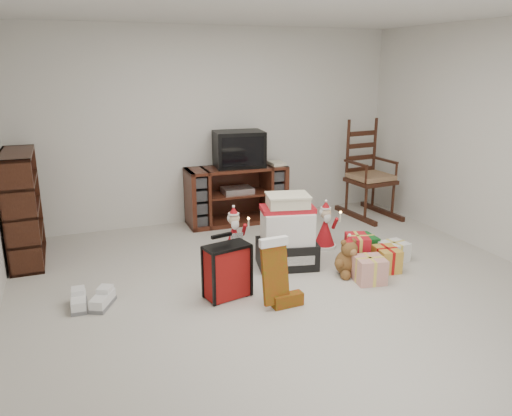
{
  "coord_description": "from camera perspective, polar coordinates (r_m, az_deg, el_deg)",
  "views": [
    {
      "loc": [
        -1.84,
        -3.78,
        2.05
      ],
      "look_at": [
        -0.14,
        0.6,
        0.68
      ],
      "focal_mm": 35.0,
      "sensor_mm": 36.0,
      "label": 1
    }
  ],
  "objects": [
    {
      "name": "mrs_claus_figurine",
      "position": [
        5.48,
        -2.54,
        -3.28
      ],
      "size": [
        0.27,
        0.26,
        0.56
      ],
      "color": "#A51118",
      "rests_on": "floor"
    },
    {
      "name": "tv_stand",
      "position": [
        6.57,
        -2.23,
        1.52
      ],
      "size": [
        1.31,
        0.48,
        0.75
      ],
      "rotation": [
        0.0,
        0.0,
        -0.01
      ],
      "color": "#421813",
      "rests_on": "floor"
    },
    {
      "name": "red_suitcase",
      "position": [
        4.51,
        -3.31,
        -7.22
      ],
      "size": [
        0.42,
        0.28,
        0.59
      ],
      "rotation": [
        0.0,
        0.0,
        0.22
      ],
      "color": "maroon",
      "rests_on": "floor"
    },
    {
      "name": "santa_figurine",
      "position": [
        5.76,
        7.89,
        -2.48
      ],
      "size": [
        0.27,
        0.26,
        0.56
      ],
      "color": "#A51118",
      "rests_on": "floor"
    },
    {
      "name": "rocking_chair",
      "position": [
        7.07,
        12.64,
        2.94
      ],
      "size": [
        0.62,
        0.95,
        1.37
      ],
      "rotation": [
        0.0,
        0.0,
        0.09
      ],
      "color": "#371B0F",
      "rests_on": "floor"
    },
    {
      "name": "stocking",
      "position": [
        4.31,
        2.18,
        -7.41
      ],
      "size": [
        0.3,
        0.14,
        0.64
      ],
      "primitive_type": null,
      "rotation": [
        0.0,
        0.0,
        0.05
      ],
      "color": "#0C690B",
      "rests_on": "floor"
    },
    {
      "name": "room",
      "position": [
        4.28,
        4.69,
        5.44
      ],
      "size": [
        5.01,
        5.01,
        2.51
      ],
      "color": "#BCB6AD",
      "rests_on": "ground"
    },
    {
      "name": "crt_television",
      "position": [
        6.48,
        -1.96,
        6.76
      ],
      "size": [
        0.67,
        0.51,
        0.46
      ],
      "rotation": [
        0.0,
        0.0,
        -0.1
      ],
      "color": "black",
      "rests_on": "tv_stand"
    },
    {
      "name": "gift_pile",
      "position": [
        5.16,
        3.58,
        -3.19
      ],
      "size": [
        0.68,
        0.55,
        0.75
      ],
      "rotation": [
        0.0,
        0.0,
        -0.22
      ],
      "color": "black",
      "rests_on": "floor"
    },
    {
      "name": "teddy_bear",
      "position": [
        5.08,
        10.42,
        -5.77
      ],
      "size": [
        0.25,
        0.22,
        0.37
      ],
      "color": "brown",
      "rests_on": "floor"
    },
    {
      "name": "sneaker_pair",
      "position": [
        4.64,
        -18.37,
        -10.08
      ],
      "size": [
        0.4,
        0.34,
        0.11
      ],
      "rotation": [
        0.0,
        0.0,
        -0.22
      ],
      "color": "white",
      "rests_on": "floor"
    },
    {
      "name": "bookshelf",
      "position": [
        5.79,
        -25.08,
        -0.13
      ],
      "size": [
        0.32,
        0.96,
        1.17
      ],
      "color": "#371B0F",
      "rests_on": "floor"
    },
    {
      "name": "gift_cluster",
      "position": [
        5.34,
        13.41,
        -5.18
      ],
      "size": [
        0.79,
        0.89,
        0.27
      ],
      "color": "#B1141E",
      "rests_on": "floor"
    }
  ]
}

